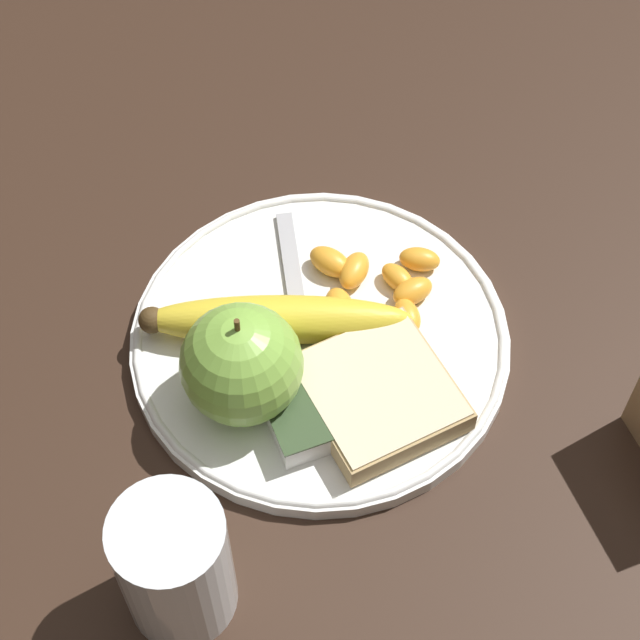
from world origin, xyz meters
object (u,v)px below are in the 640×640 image
(apple, at_px, (242,364))
(jam_packet, at_px, (301,423))
(bread_slice, at_px, (378,394))
(juice_glass, at_px, (176,567))
(plate, at_px, (320,340))
(fork, at_px, (302,324))
(banana, at_px, (274,320))

(apple, distance_m, jam_packet, 0.05)
(apple, bearing_deg, bread_slice, -114.08)
(juice_glass, distance_m, jam_packet, 0.13)
(plate, bearing_deg, fork, 32.16)
(juice_glass, xyz_separation_m, jam_packet, (0.07, -0.10, -0.02))
(apple, xyz_separation_m, jam_packet, (-0.04, -0.03, -0.03))
(plate, xyz_separation_m, juice_glass, (-0.14, 0.14, 0.04))
(apple, bearing_deg, juice_glass, 145.14)
(juice_glass, distance_m, bread_slice, 0.18)
(apple, height_order, jam_packet, apple)
(juice_glass, relative_size, apple, 1.11)
(plate, relative_size, banana, 1.43)
(bread_slice, height_order, jam_packet, same)
(juice_glass, bearing_deg, jam_packet, -54.48)
(apple, distance_m, fork, 0.08)
(banana, xyz_separation_m, jam_packet, (-0.08, 0.01, -0.01))
(juice_glass, height_order, banana, juice_glass)
(plate, xyz_separation_m, apple, (-0.03, 0.06, 0.04))
(banana, height_order, bread_slice, banana)
(plate, height_order, apple, apple)
(jam_packet, bearing_deg, bread_slice, -87.45)
(juice_glass, bearing_deg, plate, -45.63)
(fork, bearing_deg, bread_slice, 31.70)
(banana, bearing_deg, plate, -115.41)
(banana, distance_m, jam_packet, 0.08)
(juice_glass, xyz_separation_m, apple, (0.11, -0.08, 0.01))
(bread_slice, bearing_deg, fork, 18.10)
(plate, height_order, bread_slice, bread_slice)
(juice_glass, height_order, fork, juice_glass)
(banana, bearing_deg, apple, 138.26)
(banana, bearing_deg, fork, -90.49)
(juice_glass, height_order, apple, apple)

